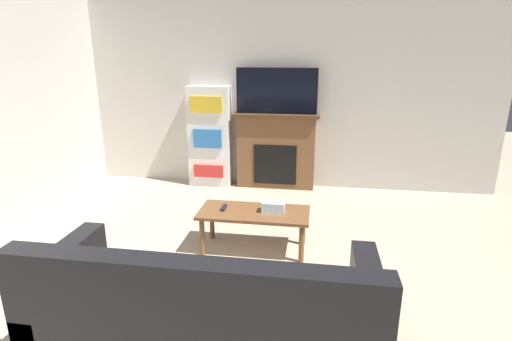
# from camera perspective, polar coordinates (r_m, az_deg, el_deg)

# --- Properties ---
(wall_back) EXTENTS (6.25, 0.06, 2.70)m
(wall_back) POSITION_cam_1_polar(r_m,az_deg,el_deg) (5.73, 2.21, 11.09)
(wall_back) COLOR beige
(wall_back) RESTS_ON ground_plane
(fireplace) EXTENTS (1.20, 0.28, 1.08)m
(fireplace) POSITION_cam_1_polar(r_m,az_deg,el_deg) (5.72, 2.86, 2.84)
(fireplace) COLOR brown
(fireplace) RESTS_ON ground_plane
(tv) EXTENTS (1.11, 0.03, 0.62)m
(tv) POSITION_cam_1_polar(r_m,az_deg,el_deg) (5.56, 2.96, 11.27)
(tv) COLOR black
(tv) RESTS_ON fireplace
(couch) EXTENTS (2.16, 0.87, 0.86)m
(couch) POSITION_cam_1_polar(r_m,az_deg,el_deg) (2.74, -7.29, -19.97)
(couch) COLOR black
(couch) RESTS_ON ground_plane
(coffee_table) EXTENTS (1.08, 0.49, 0.41)m
(coffee_table) POSITION_cam_1_polar(r_m,az_deg,el_deg) (3.94, -0.29, -6.58)
(coffee_table) COLOR brown
(coffee_table) RESTS_ON ground_plane
(tissue_box) EXTENTS (0.22, 0.12, 0.10)m
(tissue_box) POSITION_cam_1_polar(r_m,az_deg,el_deg) (3.89, 2.49, -5.22)
(tissue_box) COLOR silver
(tissue_box) RESTS_ON coffee_table
(remote_control) EXTENTS (0.04, 0.15, 0.02)m
(remote_control) POSITION_cam_1_polar(r_m,az_deg,el_deg) (3.99, -4.63, -5.31)
(remote_control) COLOR black
(remote_control) RESTS_ON coffee_table
(bookshelf) EXTENTS (0.60, 0.29, 1.44)m
(bookshelf) POSITION_cam_1_polar(r_m,az_deg,el_deg) (5.83, -6.60, 4.85)
(bookshelf) COLOR white
(bookshelf) RESTS_ON ground_plane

